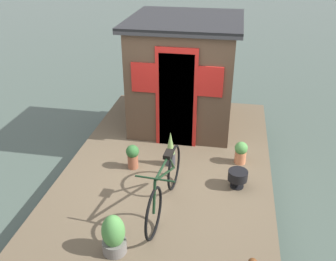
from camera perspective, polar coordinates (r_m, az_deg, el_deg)
name	(u,v)px	position (r m, az deg, el deg)	size (l,w,h in m)	color
ground_plane	(170,184)	(6.57, 0.32, -8.22)	(60.00, 60.00, 0.00)	#47564C
houseboat_deck	(170,173)	(6.43, 0.32, -6.53)	(5.38, 3.33, 0.47)	brown
houseboat_cabin	(184,72)	(7.26, 2.54, 8.91)	(2.15, 2.07, 2.07)	#4C3828
bicycle	(165,186)	(5.09, -0.51, -8.53)	(1.74, 0.50, 0.82)	black
potted_plant_ivy	(114,236)	(4.61, -8.34, -15.68)	(0.29, 0.29, 0.54)	slate
potted_plant_thyme	(241,152)	(6.29, 11.12, -3.27)	(0.22, 0.22, 0.39)	#C6754C
potted_plant_sage	(170,149)	(6.08, 0.38, -2.92)	(0.16, 0.16, 0.61)	#38383D
potted_plant_rosemary	(133,156)	(6.06, -5.45, -3.85)	(0.21, 0.21, 0.41)	#935138
charcoal_grill	(238,176)	(5.71, 10.66, -6.90)	(0.30, 0.30, 0.28)	black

